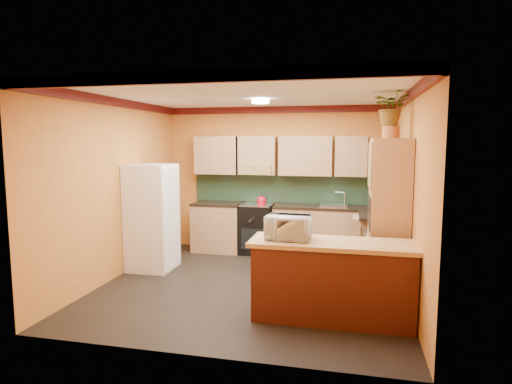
% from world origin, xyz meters
% --- Properties ---
extents(room_shell, '(4.24, 4.24, 2.72)m').
position_xyz_m(room_shell, '(0.02, 0.28, 2.09)').
color(room_shell, black).
rests_on(room_shell, ground).
extents(base_cabinets_back, '(3.65, 0.60, 0.88)m').
position_xyz_m(base_cabinets_back, '(0.30, 1.80, 0.44)').
color(base_cabinets_back, '#A78058').
rests_on(base_cabinets_back, ground).
extents(countertop_back, '(3.65, 0.62, 0.04)m').
position_xyz_m(countertop_back, '(0.30, 1.80, 0.90)').
color(countertop_back, black).
rests_on(countertop_back, base_cabinets_back).
extents(stove, '(0.58, 0.58, 0.91)m').
position_xyz_m(stove, '(-0.33, 1.80, 0.46)').
color(stove, black).
rests_on(stove, ground).
extents(kettle, '(0.23, 0.23, 0.18)m').
position_xyz_m(kettle, '(-0.23, 1.75, 1.00)').
color(kettle, '#B40C1C').
rests_on(kettle, stove).
extents(sink, '(0.48, 0.40, 0.03)m').
position_xyz_m(sink, '(1.07, 1.80, 0.94)').
color(sink, silver).
rests_on(sink, countertop_back).
extents(base_cabinets_right, '(0.60, 0.80, 0.88)m').
position_xyz_m(base_cabinets_right, '(1.80, 1.06, 0.44)').
color(base_cabinets_right, '#A78058').
rests_on(base_cabinets_right, ground).
extents(countertop_right, '(0.62, 0.80, 0.04)m').
position_xyz_m(countertop_right, '(1.80, 1.06, 0.90)').
color(countertop_right, black).
rests_on(countertop_right, base_cabinets_right).
extents(fridge, '(0.68, 0.66, 1.70)m').
position_xyz_m(fridge, '(-1.75, 0.44, 0.85)').
color(fridge, white).
rests_on(fridge, ground).
extents(pantry, '(0.48, 0.90, 2.10)m').
position_xyz_m(pantry, '(1.85, 0.01, 1.05)').
color(pantry, '#A78058').
rests_on(pantry, ground).
extents(fern_pot, '(0.22, 0.22, 0.16)m').
position_xyz_m(fern_pot, '(1.85, 0.06, 2.18)').
color(fern_pot, '#AD582A').
rests_on(fern_pot, pantry).
extents(fern, '(0.49, 0.44, 0.49)m').
position_xyz_m(fern, '(1.85, 0.06, 2.50)').
color(fern, '#A78058').
rests_on(fern, fern_pot).
extents(breakfast_bar, '(1.80, 0.55, 0.88)m').
position_xyz_m(breakfast_bar, '(1.18, -0.96, 0.44)').
color(breakfast_bar, '#492011').
rests_on(breakfast_bar, ground).
extents(bar_top, '(1.90, 0.65, 0.05)m').
position_xyz_m(bar_top, '(1.18, -0.96, 0.91)').
color(bar_top, tan).
rests_on(bar_top, breakfast_bar).
extents(microwave, '(0.52, 0.36, 0.28)m').
position_xyz_m(microwave, '(0.66, -0.96, 1.07)').
color(microwave, white).
rests_on(microwave, bar_top).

